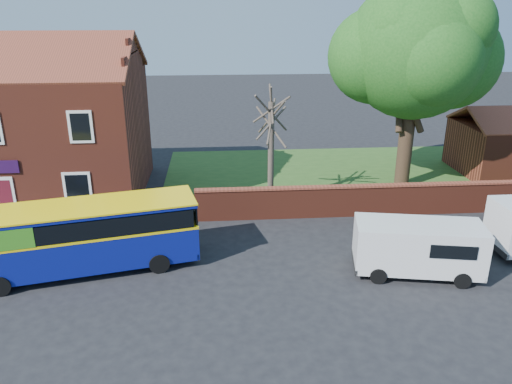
{
  "coord_description": "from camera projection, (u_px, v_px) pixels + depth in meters",
  "views": [
    {
      "loc": [
        3.2,
        -15.22,
        9.81
      ],
      "look_at": [
        4.78,
        5.0,
        2.15
      ],
      "focal_mm": 35.0,
      "sensor_mm": 36.0,
      "label": 1
    }
  ],
  "objects": [
    {
      "name": "ground",
      "position": [
        131.0,
        303.0,
        17.43
      ],
      "size": [
        120.0,
        120.0,
        0.0
      ],
      "primitive_type": "plane",
      "color": "black",
      "rests_on": "ground"
    },
    {
      "name": "grass_strip",
      "position": [
        380.0,
        175.0,
        30.49
      ],
      "size": [
        26.0,
        12.0,
        0.04
      ],
      "primitive_type": "cube",
      "color": "#426B28",
      "rests_on": "ground"
    },
    {
      "name": "shop_building",
      "position": [
        25.0,
        133.0,
        26.43
      ],
      "size": [
        12.3,
        8.13,
        10.5
      ],
      "color": "maroon",
      "rests_on": "ground"
    },
    {
      "name": "boundary_wall",
      "position": [
        419.0,
        198.0,
        24.62
      ],
      "size": [
        22.0,
        0.38,
        1.6
      ],
      "color": "maroon",
      "rests_on": "ground"
    },
    {
      "name": "bus",
      "position": [
        72.0,
        236.0,
        18.99
      ],
      "size": [
        9.15,
        4.13,
        2.71
      ],
      "rotation": [
        0.0,
        0.0,
        0.22
      ],
      "color": "navy",
      "rests_on": "ground"
    },
    {
      "name": "van_near",
      "position": [
        418.0,
        246.0,
        18.97
      ],
      "size": [
        5.01,
        2.74,
        2.08
      ],
      "rotation": [
        0.0,
        0.0,
        -0.19
      ],
      "color": "white",
      "rests_on": "ground"
    },
    {
      "name": "large_tree",
      "position": [
        415.0,
        53.0,
        26.27
      ],
      "size": [
        9.23,
        7.3,
        11.26
      ],
      "color": "black",
      "rests_on": "ground"
    },
    {
      "name": "bare_tree",
      "position": [
        271.0,
        149.0,
        25.04
      ],
      "size": [
        2.19,
        2.61,
        5.85
      ],
      "color": "#4C4238",
      "rests_on": "ground"
    }
  ]
}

